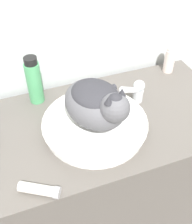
{
  "coord_description": "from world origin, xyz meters",
  "views": [
    {
      "loc": [
        -0.27,
        -0.47,
        1.62
      ],
      "look_at": [
        -0.01,
        0.23,
        0.93
      ],
      "focal_mm": 45.0,
      "sensor_mm": 36.0,
      "label": 1
    }
  ],
  "objects_px": {
    "cat": "(97,103)",
    "mouthwash_bottle": "(34,81)",
    "deodorant_stick": "(170,58)",
    "faucet": "(137,90)",
    "cream_tube": "(40,190)"
  },
  "relations": [
    {
      "from": "mouthwash_bottle",
      "to": "deodorant_stick",
      "type": "bearing_deg",
      "value": 0.0
    },
    {
      "from": "cat",
      "to": "deodorant_stick",
      "type": "bearing_deg",
      "value": 97.59
    },
    {
      "from": "mouthwash_bottle",
      "to": "cream_tube",
      "type": "height_order",
      "value": "mouthwash_bottle"
    },
    {
      "from": "faucet",
      "to": "deodorant_stick",
      "type": "distance_m",
      "value": 0.3
    },
    {
      "from": "faucet",
      "to": "cream_tube",
      "type": "xyz_separation_m",
      "value": [
        -0.48,
        -0.3,
        -0.05
      ]
    },
    {
      "from": "mouthwash_bottle",
      "to": "cream_tube",
      "type": "bearing_deg",
      "value": -100.34
    },
    {
      "from": "mouthwash_bottle",
      "to": "deodorant_stick",
      "type": "height_order",
      "value": "mouthwash_bottle"
    },
    {
      "from": "mouthwash_bottle",
      "to": "deodorant_stick",
      "type": "xyz_separation_m",
      "value": [
        0.65,
        0.0,
        -0.03
      ]
    },
    {
      "from": "faucet",
      "to": "mouthwash_bottle",
      "type": "height_order",
      "value": "mouthwash_bottle"
    },
    {
      "from": "deodorant_stick",
      "to": "cream_tube",
      "type": "height_order",
      "value": "deodorant_stick"
    },
    {
      "from": "cat",
      "to": "cream_tube",
      "type": "xyz_separation_m",
      "value": [
        -0.26,
        -0.19,
        -0.13
      ]
    },
    {
      "from": "cat",
      "to": "mouthwash_bottle",
      "type": "height_order",
      "value": "cat"
    },
    {
      "from": "cat",
      "to": "deodorant_stick",
      "type": "distance_m",
      "value": 0.54
    },
    {
      "from": "mouthwash_bottle",
      "to": "deodorant_stick",
      "type": "relative_size",
      "value": 1.44
    },
    {
      "from": "faucet",
      "to": "mouthwash_bottle",
      "type": "distance_m",
      "value": 0.43
    }
  ]
}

